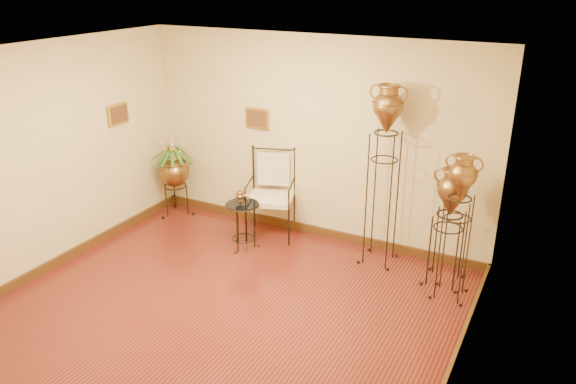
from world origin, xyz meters
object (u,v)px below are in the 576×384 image
at_px(amphora_tall, 383,175).
at_px(armchair, 271,195).
at_px(amphora_mid, 456,227).
at_px(planter_urn, 174,169).
at_px(side_table, 243,225).

height_order(amphora_tall, armchair, amphora_tall).
distance_m(amphora_mid, planter_urn, 4.32).
relative_size(amphora_mid, armchair, 1.42).
relative_size(amphora_tall, armchair, 1.90).
bearing_deg(armchair, amphora_mid, -28.00).
bearing_deg(planter_urn, amphora_mid, -5.66).
xyz_separation_m(amphora_mid, armchair, (-2.62, 0.43, -0.26)).
bearing_deg(armchair, side_table, -126.07).
bearing_deg(side_table, armchair, 72.68).
bearing_deg(planter_urn, amphora_tall, 0.00).
bearing_deg(planter_urn, side_table, -18.00).
bearing_deg(side_table, amphora_tall, 15.76).
bearing_deg(amphora_mid, armchair, 170.75).
xyz_separation_m(amphora_mid, planter_urn, (-4.30, 0.43, -0.14)).
distance_m(amphora_tall, armchair, 1.70).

